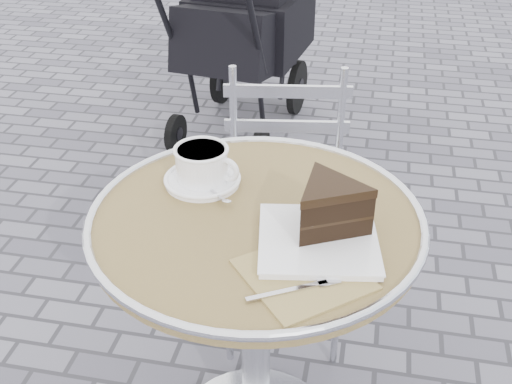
% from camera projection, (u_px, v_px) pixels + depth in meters
% --- Properties ---
extents(cafe_table, '(0.72, 0.72, 0.74)m').
position_uv_depth(cafe_table, '(256.00, 276.00, 1.44)').
color(cafe_table, silver).
rests_on(cafe_table, ground).
extents(cappuccino_set, '(0.18, 0.18, 0.09)m').
position_uv_depth(cappuccino_set, '(203.00, 168.00, 1.45)').
color(cappuccino_set, white).
rests_on(cappuccino_set, cafe_table).
extents(cake_plate_set, '(0.29, 0.37, 0.12)m').
position_uv_depth(cake_plate_set, '(327.00, 215.00, 1.26)').
color(cake_plate_set, '#947A51').
rests_on(cake_plate_set, cafe_table).
extents(bistro_chair, '(0.43, 0.43, 0.83)m').
position_uv_depth(bistro_chair, '(286.00, 176.00, 1.92)').
color(bistro_chair, silver).
rests_on(bistro_chair, ground).
extents(baby_stroller, '(0.59, 1.07, 1.06)m').
position_uv_depth(baby_stroller, '(243.00, 36.00, 3.11)').
color(baby_stroller, black).
rests_on(baby_stroller, ground).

